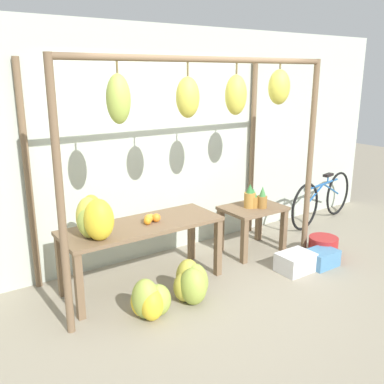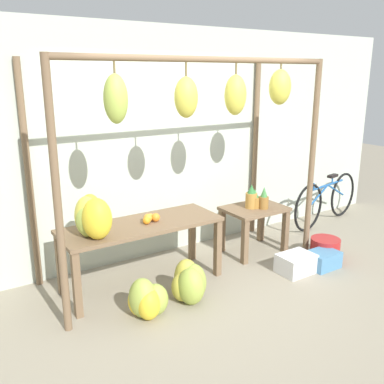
# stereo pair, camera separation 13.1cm
# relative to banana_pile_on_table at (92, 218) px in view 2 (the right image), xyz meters

# --- Properties ---
(ground_plane) EXTENTS (20.00, 20.00, 0.00)m
(ground_plane) POSITION_rel_banana_pile_on_table_xyz_m (1.13, -0.56, -0.90)
(ground_plane) COLOR gray
(shop_wall_back) EXTENTS (8.00, 0.08, 2.80)m
(shop_wall_back) POSITION_rel_banana_pile_on_table_xyz_m (1.13, 0.79, 0.50)
(shop_wall_back) COLOR #B7C1B2
(shop_wall_back) RESTS_ON ground_plane
(stall_awning) EXTENTS (3.13, 1.18, 2.40)m
(stall_awning) POSITION_rel_banana_pile_on_table_xyz_m (1.16, -0.16, 0.88)
(stall_awning) COLOR brown
(stall_awning) RESTS_ON ground_plane
(display_table_main) EXTENTS (1.73, 0.64, 0.71)m
(display_table_main) POSITION_rel_banana_pile_on_table_xyz_m (0.56, 0.08, -0.29)
(display_table_main) COLOR brown
(display_table_main) RESTS_ON ground_plane
(display_table_side) EXTENTS (0.77, 0.57, 0.60)m
(display_table_side) POSITION_rel_banana_pile_on_table_xyz_m (2.17, 0.12, -0.43)
(display_table_side) COLOR brown
(display_table_side) RESTS_ON ground_plane
(banana_pile_on_table) EXTENTS (0.40, 0.51, 0.41)m
(banana_pile_on_table) POSITION_rel_banana_pile_on_table_xyz_m (0.00, 0.00, 0.00)
(banana_pile_on_table) COLOR #9EB247
(banana_pile_on_table) RESTS_ON display_table_main
(orange_pile) EXTENTS (0.21, 0.17, 0.09)m
(orange_pile) POSITION_rel_banana_pile_on_table_xyz_m (0.66, 0.06, -0.15)
(orange_pile) COLOR orange
(orange_pile) RESTS_ON display_table_main
(pineapple_cluster) EXTENTS (0.25, 0.24, 0.31)m
(pineapple_cluster) POSITION_rel_banana_pile_on_table_xyz_m (2.16, 0.09, -0.18)
(pineapple_cluster) COLOR #A3702D
(pineapple_cluster) RESTS_ON display_table_side
(banana_pile_ground_left) EXTENTS (0.45, 0.41, 0.40)m
(banana_pile_ground_left) POSITION_rel_banana_pile_on_table_xyz_m (0.30, -0.53, -0.73)
(banana_pile_ground_left) COLOR #9EB247
(banana_pile_ground_left) RESTS_ON ground_plane
(banana_pile_ground_right) EXTENTS (0.41, 0.48, 0.42)m
(banana_pile_ground_right) POSITION_rel_banana_pile_on_table_xyz_m (0.80, -0.49, -0.71)
(banana_pile_ground_right) COLOR #9EB247
(banana_pile_ground_right) RESTS_ON ground_plane
(fruit_crate_white) EXTENTS (0.41, 0.31, 0.22)m
(fruit_crate_white) POSITION_rel_banana_pile_on_table_xyz_m (2.19, -0.63, -0.79)
(fruit_crate_white) COLOR silver
(fruit_crate_white) RESTS_ON ground_plane
(blue_bucket) EXTENTS (0.37, 0.37, 0.25)m
(blue_bucket) POSITION_rel_banana_pile_on_table_xyz_m (2.81, -0.52, -0.78)
(blue_bucket) COLOR #AD2323
(blue_bucket) RESTS_ON ground_plane
(parked_bicycle) EXTENTS (1.70, 0.36, 0.75)m
(parked_bicycle) POSITION_rel_banana_pile_on_table_xyz_m (3.84, 0.35, -0.53)
(parked_bicycle) COLOR black
(parked_bicycle) RESTS_ON ground_plane
(fruit_crate_purple) EXTENTS (0.37, 0.28, 0.20)m
(fruit_crate_purple) POSITION_rel_banana_pile_on_table_xyz_m (2.55, -0.71, -0.80)
(fruit_crate_purple) COLOR #4C84B2
(fruit_crate_purple) RESTS_ON ground_plane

